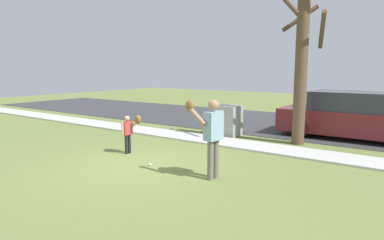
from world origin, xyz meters
The scene contains 9 objects.
ground_plane centered at (0.00, 3.50, 0.00)m, with size 48.00×48.00×0.00m, color olive.
sidewalk_strip centered at (0.00, 3.60, 0.03)m, with size 36.00×1.20×0.06m, color beige.
road_surface centered at (0.00, 8.60, 0.01)m, with size 36.00×6.80×0.02m, color #38383A.
person_adult centered at (2.05, 0.25, 1.08)m, with size 0.78×0.62×1.76m.
person_child centered at (-1.02, 0.79, 0.73)m, with size 0.53×0.40×1.13m.
baseball centered at (0.27, 0.20, 0.04)m, with size 0.07×0.07×0.07m, color white.
utility_cabinet centered at (0.00, 4.74, 0.55)m, with size 0.78×0.79×1.11m, color gray.
street_tree_near centered at (2.51, 4.82, 2.92)m, with size 1.85×1.89×5.51m.
parked_suv_maroon centered at (3.72, 6.73, 0.79)m, with size 4.70×1.90×1.63m.
Camera 1 is at (5.83, -5.85, 2.40)m, focal length 31.28 mm.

